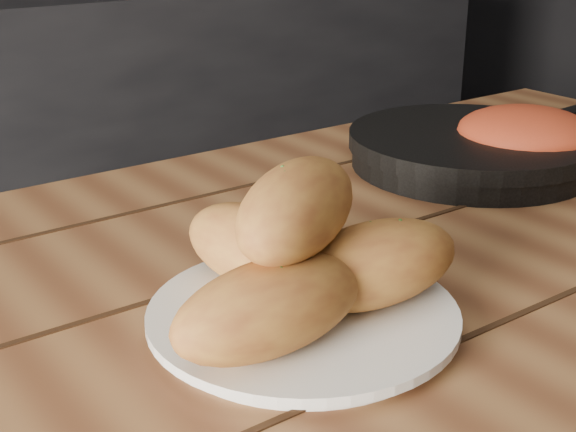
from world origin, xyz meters
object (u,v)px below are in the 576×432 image
object	(u,v)px
table	(441,362)
plate	(303,318)
skillet	(472,149)
bowl	(525,141)
bread_rolls	(300,257)

from	to	relation	value
table	plate	world-z (taller)	plate
skillet	bowl	world-z (taller)	bowl
bread_rolls	plate	bearing A→B (deg)	30.96
bowl	table	bearing A→B (deg)	-152.70
table	plate	xyz separation A→B (m)	(-0.18, -0.01, 0.11)
plate	bread_rolls	bearing A→B (deg)	-149.04
plate	skillet	bearing A→B (deg)	25.91
table	bread_rolls	bearing A→B (deg)	-175.05
table	bowl	bearing A→B (deg)	27.30
bread_rolls	bowl	xyz separation A→B (m)	(0.49, 0.17, -0.03)
skillet	bowl	distance (m)	0.07
table	plate	distance (m)	0.21
plate	bread_rolls	distance (m)	0.06
table	bread_rolls	size ratio (longest dim) A/B	5.12
skillet	bowl	xyz separation A→B (m)	(0.05, -0.04, 0.01)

